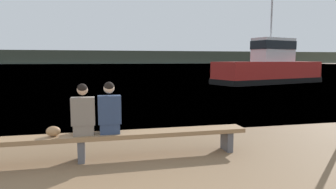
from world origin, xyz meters
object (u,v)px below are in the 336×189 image
(bench_main, at_px, (81,140))
(person_left, at_px, (83,114))
(person_right, at_px, (109,112))
(tugboat_red, at_px, (269,69))
(shopping_bag, at_px, (53,131))

(bench_main, xyz_separation_m, person_left, (0.05, 0.01, 0.48))
(person_left, bearing_deg, person_right, -0.13)
(tugboat_red, bearing_deg, bench_main, 123.62)
(person_right, relative_size, shopping_bag, 3.88)
(shopping_bag, height_order, tugboat_red, tugboat_red)
(person_left, height_order, person_right, person_right)
(person_right, height_order, tugboat_red, tugboat_red)
(bench_main, relative_size, person_right, 6.55)
(person_right, relative_size, tugboat_red, 0.10)
(person_right, xyz_separation_m, shopping_bag, (-1.00, 0.01, -0.32))
(bench_main, distance_m, person_right, 0.72)
(bench_main, xyz_separation_m, person_right, (0.52, 0.01, 0.50))
(person_left, height_order, tugboat_red, tugboat_red)
(bench_main, relative_size, shopping_bag, 25.46)
(person_left, height_order, shopping_bag, person_left)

